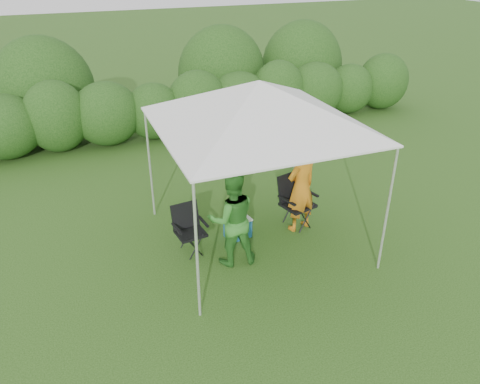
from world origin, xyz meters
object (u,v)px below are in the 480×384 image
object	(u,v)px
chair_right	(295,197)
chair_left	(188,226)
man	(301,187)
canopy	(259,104)
woman	(232,219)
cooler	(238,227)

from	to	relation	value
chair_right	chair_left	size ratio (longest dim) A/B	1.16
chair_right	man	size ratio (longest dim) A/B	0.58
canopy	woman	bearing A→B (deg)	-143.44
canopy	chair_left	world-z (taller)	canopy
canopy	cooler	bearing A→B (deg)	147.13
canopy	chair_right	bearing A→B (deg)	15.13
canopy	man	xyz separation A→B (m)	(0.87, 0.05, -1.63)
man	woman	world-z (taller)	man
cooler	chair_right	bearing A→B (deg)	-7.42
woman	chair_left	bearing A→B (deg)	-38.13
canopy	chair_right	world-z (taller)	canopy
chair_left	woman	size ratio (longest dim) A/B	0.52
canopy	chair_left	size ratio (longest dim) A/B	3.70
man	chair_right	bearing A→B (deg)	-101.18
chair_left	man	size ratio (longest dim) A/B	0.50
woman	cooler	bearing A→B (deg)	-110.84
canopy	chair_left	xyz separation A→B (m)	(-1.19, 0.11, -1.99)
chair_left	woman	distance (m)	0.87
chair_right	cooler	distance (m)	1.19
chair_left	canopy	bearing A→B (deg)	-12.27
chair_left	woman	bearing A→B (deg)	-52.53
man	canopy	bearing A→B (deg)	-11.91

